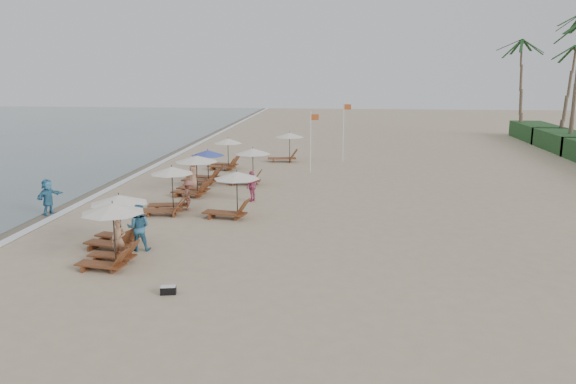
# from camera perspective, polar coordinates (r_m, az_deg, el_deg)

# --- Properties ---
(ground) EXTENTS (160.00, 160.00, 0.00)m
(ground) POSITION_cam_1_polar(r_m,az_deg,el_deg) (23.19, -1.37, -5.33)
(ground) COLOR tan
(ground) RESTS_ON ground
(wet_sand_band) EXTENTS (3.20, 140.00, 0.01)m
(wet_sand_band) POSITION_cam_1_polar(r_m,az_deg,el_deg) (36.08, -19.41, 0.40)
(wet_sand_band) COLOR #6B5E4C
(wet_sand_band) RESTS_ON ground
(foam_line) EXTENTS (0.50, 140.00, 0.02)m
(foam_line) POSITION_cam_1_polar(r_m,az_deg,el_deg) (35.54, -17.51, 0.37)
(foam_line) COLOR white
(foam_line) RESTS_ON ground
(lounger_station_0) EXTENTS (2.49, 2.27, 2.37)m
(lounger_station_0) POSITION_cam_1_polar(r_m,az_deg,el_deg) (21.32, -17.62, -3.95)
(lounger_station_0) COLOR brown
(lounger_station_0) RESTS_ON ground
(lounger_station_1) EXTENTS (2.60, 2.31, 2.13)m
(lounger_station_1) POSITION_cam_1_polar(r_m,az_deg,el_deg) (23.73, -17.08, -2.67)
(lounger_station_1) COLOR brown
(lounger_station_1) RESTS_ON ground
(lounger_station_2) EXTENTS (2.64, 2.24, 2.35)m
(lounger_station_2) POSITION_cam_1_polar(r_m,az_deg,el_deg) (28.52, -12.10, -0.00)
(lounger_station_2) COLOR brown
(lounger_station_2) RESTS_ON ground
(lounger_station_3) EXTENTS (2.71, 2.45, 2.27)m
(lounger_station_3) POSITION_cam_1_polar(r_m,az_deg,el_deg) (32.31, -9.56, 1.78)
(lounger_station_3) COLOR brown
(lounger_station_3) RESTS_ON ground
(lounger_station_4) EXTENTS (2.70, 2.25, 2.10)m
(lounger_station_4) POSITION_cam_1_polar(r_m,az_deg,el_deg) (35.68, -8.54, 2.39)
(lounger_station_4) COLOR brown
(lounger_station_4) RESTS_ON ground
(lounger_station_5) EXTENTS (2.54, 2.30, 2.21)m
(lounger_station_5) POSITION_cam_1_polar(r_m,az_deg,el_deg) (40.55, -6.43, 3.74)
(lounger_station_5) COLOR brown
(lounger_station_5) RESTS_ON ground
(inland_station_0) EXTENTS (2.83, 2.24, 2.22)m
(inland_station_0) POSITION_cam_1_polar(r_m,az_deg,el_deg) (27.12, -5.78, 0.08)
(inland_station_0) COLOR brown
(inland_station_0) RESTS_ON ground
(inland_station_1) EXTENTS (2.79, 2.24, 2.22)m
(inland_station_1) POSITION_cam_1_polar(r_m,az_deg,el_deg) (34.95, -4.03, 2.89)
(inland_station_1) COLOR brown
(inland_station_1) RESTS_ON ground
(inland_station_2) EXTENTS (2.88, 2.24, 2.22)m
(inland_station_2) POSITION_cam_1_polar(r_m,az_deg,el_deg) (43.52, -0.23, 4.75)
(inland_station_2) COLOR brown
(inland_station_2) RESTS_ON ground
(beachgoer_near) EXTENTS (0.56, 0.37, 1.53)m
(beachgoer_near) POSITION_cam_1_polar(r_m,az_deg,el_deg) (22.16, -16.74, -4.64)
(beachgoer_near) COLOR #A87C5B
(beachgoer_near) RESTS_ON ground
(beachgoer_mid_a) EXTENTS (1.01, 0.84, 1.87)m
(beachgoer_mid_a) POSITION_cam_1_polar(r_m,az_deg,el_deg) (22.99, -14.88, -3.49)
(beachgoer_mid_a) COLOR #2D6688
(beachgoer_mid_a) RESTS_ON ground
(beachgoer_mid_b) EXTENTS (0.86, 1.12, 1.53)m
(beachgoer_mid_b) POSITION_cam_1_polar(r_m,az_deg,el_deg) (29.04, -10.02, -0.32)
(beachgoer_mid_b) COLOR #9C5B4F
(beachgoer_mid_b) RESTS_ON ground
(beachgoer_far_a) EXTENTS (0.79, 1.07, 1.69)m
(beachgoer_far_a) POSITION_cam_1_polar(r_m,az_deg,el_deg) (30.46, -3.64, 0.60)
(beachgoer_far_a) COLOR #C04C75
(beachgoer_far_a) RESTS_ON ground
(beachgoer_far_b) EXTENTS (0.66, 0.93, 1.78)m
(beachgoer_far_b) POSITION_cam_1_polar(r_m,az_deg,el_deg) (34.58, -9.58, 1.94)
(beachgoer_far_b) COLOR #A47459
(beachgoer_far_b) RESTS_ON ground
(waterline_walker) EXTENTS (0.90, 1.74, 1.79)m
(waterline_walker) POSITION_cam_1_polar(r_m,az_deg,el_deg) (30.02, -23.10, -0.46)
(waterline_walker) COLOR teal
(waterline_walker) RESTS_ON ground
(duffel_bag) EXTENTS (0.53, 0.34, 0.28)m
(duffel_bag) POSITION_cam_1_polar(r_m,az_deg,el_deg) (18.65, -12.01, -9.66)
(duffel_bag) COLOR black
(duffel_bag) RESTS_ON ground
(flag_pole_near) EXTENTS (0.59, 0.08, 4.22)m
(flag_pole_near) POSITION_cam_1_polar(r_m,az_deg,el_deg) (38.79, 2.34, 5.40)
(flag_pole_near) COLOR silver
(flag_pole_near) RESTS_ON ground
(flag_pole_far) EXTENTS (0.60, 0.08, 4.63)m
(flag_pole_far) POSITION_cam_1_polar(r_m,az_deg,el_deg) (43.19, 5.66, 6.35)
(flag_pole_far) COLOR silver
(flag_pole_far) RESTS_ON ground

